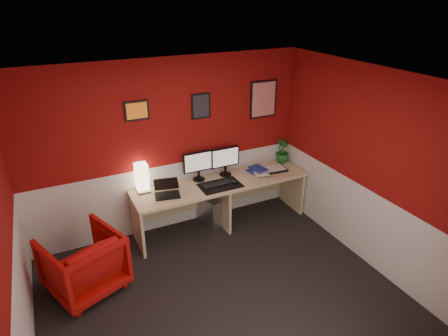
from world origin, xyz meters
TOP-DOWN VIEW (x-y plane):
  - ground at (0.00, 0.00)m, footprint 4.00×3.50m
  - ceiling at (0.00, 0.00)m, footprint 4.00×3.50m
  - wall_back at (0.00, 1.75)m, footprint 4.00×0.01m
  - wall_front at (0.00, -1.75)m, footprint 4.00×0.01m
  - wall_left at (-2.00, 0.00)m, footprint 0.01×3.50m
  - wall_right at (2.00, 0.00)m, footprint 0.01×3.50m
  - wainscot_back at (0.00, 1.75)m, footprint 4.00×0.01m
  - wainscot_left at (-2.00, 0.00)m, footprint 0.01×3.50m
  - wainscot_right at (2.00, 0.00)m, footprint 0.01×3.50m
  - desk at (0.66, 1.41)m, footprint 2.60×0.65m
  - shoji_lamp at (-0.44, 1.62)m, footprint 0.16×0.16m
  - laptop at (-0.18, 1.35)m, footprint 0.37×0.29m
  - monitor_left at (0.39, 1.62)m, footprint 0.45×0.06m
  - monitor_right at (0.81, 1.59)m, footprint 0.45×0.06m
  - desk_mat at (0.59, 1.31)m, footprint 0.60×0.38m
  - keyboard at (0.55, 1.35)m, footprint 0.43×0.16m
  - mouse at (0.79, 1.30)m, footprint 0.08×0.11m
  - book_bottom at (1.18, 1.42)m, footprint 0.28×0.34m
  - book_middle at (1.20, 1.42)m, footprint 0.29×0.34m
  - book_top at (1.20, 1.43)m, footprint 0.24×0.29m
  - zen_tray at (1.57, 1.41)m, footprint 0.37×0.28m
  - potted_plant at (1.84, 1.63)m, footprint 0.22×0.22m
  - pc_tower at (0.52, 1.52)m, footprint 0.28×0.48m
  - armchair at (-1.39, 0.87)m, footprint 1.03×1.05m
  - art_left at (-0.40, 1.74)m, footprint 0.32×0.02m
  - art_center at (0.50, 1.74)m, footprint 0.28×0.02m
  - art_right at (1.51, 1.74)m, footprint 0.44×0.02m

SIDE VIEW (x-z plane):
  - ground at x=0.00m, z-range -0.01..0.01m
  - pc_tower at x=0.52m, z-range 0.00..0.45m
  - desk at x=0.66m, z-range 0.00..0.73m
  - armchair at x=-1.39m, z-range 0.00..0.74m
  - wainscot_back at x=0.00m, z-range 0.00..1.00m
  - wainscot_left at x=-2.00m, z-range 0.00..1.00m
  - wainscot_right at x=2.00m, z-range 0.00..1.00m
  - desk_mat at x=0.59m, z-range 0.73..0.74m
  - book_bottom at x=1.18m, z-range 0.73..0.76m
  - keyboard at x=0.55m, z-range 0.74..0.75m
  - zen_tray at x=1.57m, z-range 0.73..0.76m
  - mouse at x=0.79m, z-range 0.74..0.77m
  - book_middle at x=1.20m, z-range 0.76..0.78m
  - book_top at x=1.20m, z-range 0.78..0.80m
  - laptop at x=-0.18m, z-range 0.73..0.95m
  - potted_plant at x=1.84m, z-range 0.73..1.11m
  - shoji_lamp at x=-0.44m, z-range 0.73..1.13m
  - monitor_left at x=0.39m, z-range 0.73..1.31m
  - monitor_right at x=0.81m, z-range 0.73..1.31m
  - wall_back at x=0.00m, z-range 0.00..2.50m
  - wall_front at x=0.00m, z-range 0.00..2.50m
  - wall_left at x=-2.00m, z-range 0.00..2.50m
  - wall_right at x=2.00m, z-range 0.00..2.50m
  - art_right at x=1.51m, z-range 1.50..2.06m
  - art_center at x=0.50m, z-range 1.62..1.98m
  - art_left at x=-0.40m, z-range 1.72..1.98m
  - ceiling at x=0.00m, z-range 2.50..2.50m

